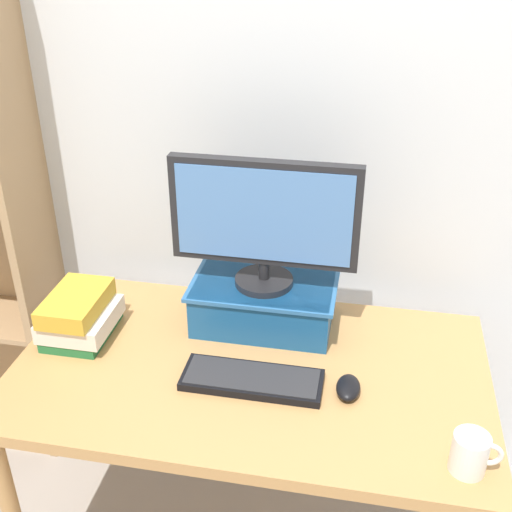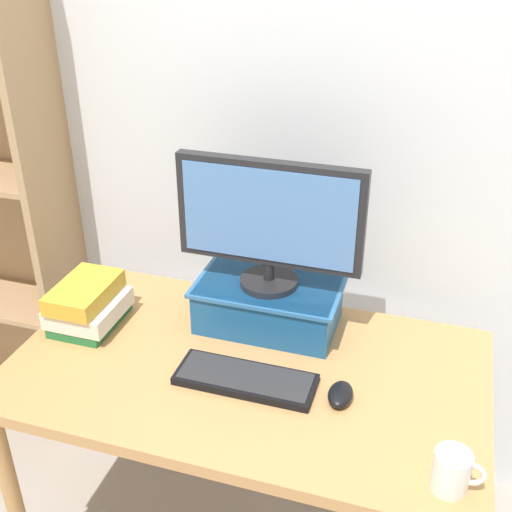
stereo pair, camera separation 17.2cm
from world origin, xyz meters
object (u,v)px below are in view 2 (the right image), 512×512
(desk, at_px, (246,387))
(computer_monitor, at_px, (270,220))
(riser_box, at_px, (269,303))
(computer_mouse, at_px, (340,394))
(keyboard, at_px, (246,379))
(book_stack, at_px, (88,305))
(coffee_mug, at_px, (452,471))

(desk, bearing_deg, computer_monitor, 89.69)
(riser_box, distance_m, computer_monitor, 0.28)
(computer_monitor, bearing_deg, computer_mouse, -44.98)
(riser_box, bearing_deg, computer_monitor, -90.00)
(riser_box, height_order, keyboard, riser_box)
(keyboard, relative_size, book_stack, 1.59)
(computer_monitor, bearing_deg, desk, -90.31)
(desk, xyz_separation_m, coffee_mug, (0.56, -0.27, 0.13))
(keyboard, xyz_separation_m, book_stack, (-0.55, 0.12, 0.06))
(computer_monitor, relative_size, book_stack, 2.27)
(coffee_mug, bearing_deg, riser_box, 138.96)
(computer_mouse, bearing_deg, coffee_mug, -36.54)
(desk, xyz_separation_m, computer_mouse, (0.28, -0.06, 0.10))
(book_stack, bearing_deg, desk, -5.85)
(keyboard, height_order, computer_mouse, computer_mouse)
(desk, height_order, riser_box, riser_box)
(computer_mouse, xyz_separation_m, coffee_mug, (0.29, -0.21, 0.03))
(coffee_mug, bearing_deg, desk, 154.34)
(desk, distance_m, computer_monitor, 0.48)
(coffee_mug, bearing_deg, book_stack, 163.40)
(coffee_mug, bearing_deg, computer_monitor, 139.05)
(desk, xyz_separation_m, computer_monitor, (0.00, 0.22, 0.43))
(computer_mouse, bearing_deg, keyboard, -177.92)
(riser_box, xyz_separation_m, book_stack, (-0.53, -0.16, -0.01))
(riser_box, bearing_deg, desk, -90.30)
(riser_box, height_order, coffee_mug, riser_box)
(keyboard, height_order, book_stack, book_stack)
(desk, relative_size, computer_monitor, 2.44)
(computer_monitor, xyz_separation_m, keyboard, (0.02, -0.29, -0.34))
(computer_monitor, bearing_deg, coffee_mug, -40.95)
(riser_box, xyz_separation_m, computer_mouse, (0.28, -0.28, -0.06))
(desk, bearing_deg, coffee_mug, -25.66)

